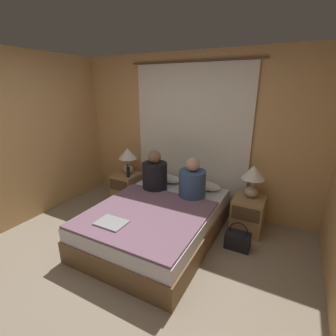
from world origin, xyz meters
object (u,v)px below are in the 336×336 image
(pillow_left, at_px, (166,178))
(beer_bottle_on_left_stand, at_px, (128,172))
(nightstand_right, at_px, (248,215))
(lamp_right, at_px, (253,176))
(bed, at_px, (158,221))
(laptop_on_bed, at_px, (111,223))
(handbag_on_floor, at_px, (238,240))
(lamp_left, at_px, (128,157))
(person_right_in_bed, at_px, (192,182))
(person_left_in_bed, at_px, (155,174))
(pillow_right, at_px, (202,185))
(nightstand_left, at_px, (127,187))

(pillow_left, relative_size, beer_bottle_on_left_stand, 2.49)
(nightstand_right, xyz_separation_m, lamp_right, (0.00, 0.07, 0.56))
(pillow_left, bearing_deg, nightstand_right, -4.56)
(bed, height_order, laptop_on_bed, laptop_on_bed)
(bed, bearing_deg, beer_bottle_on_left_stand, 146.30)
(laptop_on_bed, relative_size, handbag_on_floor, 0.92)
(lamp_right, xyz_separation_m, pillow_left, (-1.39, 0.04, -0.29))
(lamp_left, relative_size, lamp_right, 1.00)
(handbag_on_floor, bearing_deg, lamp_left, 165.33)
(lamp_right, relative_size, person_right_in_bed, 0.77)
(person_right_in_bed, bearing_deg, person_left_in_bed, 180.00)
(lamp_left, relative_size, beer_bottle_on_left_stand, 1.97)
(pillow_left, bearing_deg, handbag_on_floor, -23.34)
(beer_bottle_on_left_stand, bearing_deg, laptop_on_bed, -60.80)
(pillow_left, xyz_separation_m, person_right_in_bed, (0.63, -0.36, 0.18))
(beer_bottle_on_left_stand, bearing_deg, handbag_on_floor, -11.04)
(nightstand_right, xyz_separation_m, pillow_right, (-0.74, 0.11, 0.27))
(nightstand_right, height_order, pillow_left, pillow_left)
(nightstand_right, distance_m, person_left_in_bed, 1.48)
(lamp_right, bearing_deg, person_left_in_bed, -166.93)
(nightstand_left, distance_m, pillow_right, 1.42)
(pillow_right, height_order, person_left_in_bed, person_left_in_bed)
(bed, distance_m, handbag_on_floor, 1.08)
(lamp_right, relative_size, handbag_on_floor, 1.24)
(nightstand_left, height_order, person_left_in_bed, person_left_in_bed)
(bed, relative_size, person_left_in_bed, 3.24)
(nightstand_left, relative_size, beer_bottle_on_left_stand, 2.15)
(person_right_in_bed, height_order, handbag_on_floor, person_right_in_bed)
(bed, xyz_separation_m, lamp_right, (1.07, 0.80, 0.58))
(nightstand_right, bearing_deg, nightstand_left, 180.00)
(person_left_in_bed, xyz_separation_m, handbag_on_floor, (1.36, -0.23, -0.59))
(beer_bottle_on_left_stand, height_order, handbag_on_floor, beer_bottle_on_left_stand)
(laptop_on_bed, bearing_deg, handbag_on_floor, 35.79)
(laptop_on_bed, bearing_deg, lamp_right, 48.66)
(bed, relative_size, handbag_on_floor, 5.43)
(person_right_in_bed, distance_m, laptop_on_bed, 1.27)
(nightstand_left, bearing_deg, handbag_on_floor, -12.82)
(beer_bottle_on_left_stand, bearing_deg, nightstand_left, 141.84)
(laptop_on_bed, bearing_deg, nightstand_left, 121.19)
(lamp_left, xyz_separation_m, lamp_right, (2.13, 0.00, 0.00))
(pillow_right, bearing_deg, nightstand_right, -8.52)
(pillow_left, bearing_deg, lamp_left, -177.01)
(pillow_right, bearing_deg, bed, -111.30)
(bed, bearing_deg, nightstand_left, 145.79)
(pillow_right, xyz_separation_m, beer_bottle_on_left_stand, (-1.28, -0.20, 0.07))
(pillow_right, height_order, laptop_on_bed, pillow_right)
(bed, height_order, person_right_in_bed, person_right_in_bed)
(bed, height_order, lamp_right, lamp_right)
(bed, xyz_separation_m, lamp_left, (-1.07, 0.80, 0.58))
(lamp_right, bearing_deg, pillow_left, 178.41)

